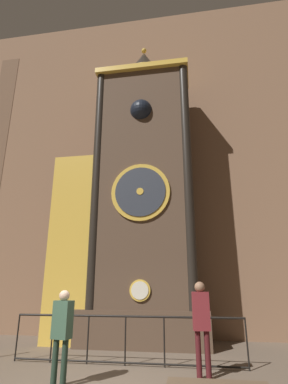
# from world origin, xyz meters

# --- Properties ---
(cathedral_back_wall) EXTENTS (24.00, 0.32, 13.82)m
(cathedral_back_wall) POSITION_xyz_m (-0.09, 5.72, 6.90)
(cathedral_back_wall) COLOR #846047
(cathedral_back_wall) RESTS_ON ground_plane
(clock_tower) EXTENTS (5.09, 1.83, 10.92)m
(clock_tower) POSITION_xyz_m (-0.12, 4.29, 4.56)
(clock_tower) COLOR brown
(clock_tower) RESTS_ON ground_plane
(railing_fence) EXTENTS (5.45, 0.05, 1.06)m
(railing_fence) POSITION_xyz_m (0.24, 2.00, 0.59)
(railing_fence) COLOR black
(railing_fence) RESTS_ON ground_plane
(visitor_near) EXTENTS (0.38, 0.29, 1.64)m
(visitor_near) POSITION_xyz_m (-0.61, 0.35, 0.98)
(visitor_near) COLOR #213427
(visitor_near) RESTS_ON ground_plane
(visitor_far) EXTENTS (0.36, 0.25, 1.81)m
(visitor_far) POSITION_xyz_m (1.99, 1.26, 1.09)
(visitor_far) COLOR #461518
(visitor_far) RESTS_ON ground_plane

